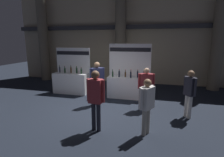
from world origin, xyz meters
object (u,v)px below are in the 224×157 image
(visitor_0, at_px, (147,102))
(visitor_2, at_px, (189,91))
(visitor_1, at_px, (97,79))
(exhibitor_booth_1, at_px, (128,85))
(visitor_3, at_px, (146,85))
(visitor_4, at_px, (96,95))
(exhibitor_booth_0, at_px, (71,81))

(visitor_0, relative_size, visitor_2, 0.97)
(visitor_1, height_order, visitor_2, visitor_1)
(exhibitor_booth_1, xyz_separation_m, visitor_0, (1.01, -3.15, 0.35))
(visitor_3, relative_size, visitor_4, 0.90)
(exhibitor_booth_1, xyz_separation_m, visitor_2, (2.31, -1.67, 0.35))
(visitor_2, bearing_deg, visitor_1, -133.94)
(exhibitor_booth_0, xyz_separation_m, exhibitor_booth_1, (2.86, -0.04, 0.01))
(visitor_0, height_order, visitor_2, visitor_2)
(visitor_0, xyz_separation_m, visitor_3, (-0.14, 1.93, 0.00))
(exhibitor_booth_0, xyz_separation_m, visitor_1, (1.78, -1.20, 0.46))
(exhibitor_booth_1, distance_m, visitor_0, 3.33)
(visitor_2, height_order, visitor_3, visitor_2)
(visitor_4, bearing_deg, visitor_1, -67.42)
(visitor_4, bearing_deg, visitor_2, -144.35)
(visitor_3, height_order, visitor_4, visitor_4)
(visitor_0, relative_size, visitor_3, 1.00)
(visitor_1, bearing_deg, exhibitor_booth_1, 7.97)
(visitor_0, height_order, visitor_4, visitor_4)
(visitor_0, relative_size, visitor_4, 0.89)
(visitor_0, height_order, visitor_3, visitor_3)
(exhibitor_booth_1, bearing_deg, visitor_4, -96.57)
(exhibitor_booth_1, bearing_deg, visitor_0, -72.16)
(visitor_2, distance_m, visitor_4, 3.14)
(visitor_2, distance_m, visitor_3, 1.51)
(exhibitor_booth_0, relative_size, visitor_0, 1.40)
(exhibitor_booth_0, distance_m, visitor_4, 4.18)
(exhibitor_booth_1, height_order, visitor_1, exhibitor_booth_1)
(visitor_3, bearing_deg, visitor_2, -27.42)
(visitor_1, distance_m, visitor_3, 1.95)
(exhibitor_booth_1, distance_m, visitor_1, 1.64)
(visitor_1, relative_size, visitor_3, 1.10)
(visitor_1, bearing_deg, exhibitor_booth_0, 106.76)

